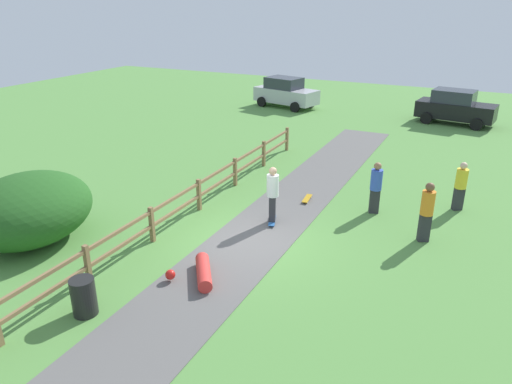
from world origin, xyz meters
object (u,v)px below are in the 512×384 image
Objects in this scene: bystander_blue at (376,185)px; skateboard_loose at (307,198)px; trash_bin at (84,297)px; skater_fallen at (201,272)px; bystander_yellow at (461,184)px; parked_car_black at (455,107)px; parked_car_silver at (286,92)px; skater_riding at (273,192)px; bush_large at (29,209)px; bystander_orange at (427,209)px.

skateboard_loose is at bearing -179.42° from bystander_blue.
skateboard_loose is (2.23, 8.45, -0.36)m from trash_bin.
skater_fallen is 9.39m from bystander_yellow.
bystander_blue is at bearing -94.74° from parked_car_black.
bystander_blue is at bearing -57.20° from parked_car_silver.
skater_riding is at bearing -144.34° from bystander_yellow.
bush_large reaches higher than parked_car_silver.
skater_riding reaches higher than skater_fallen.
bystander_yellow is 17.46m from parked_car_silver.
bystander_orange is 0.41× the size of parked_car_silver.
bush_large is at bearing -144.47° from skater_riding.
skateboard_loose is at bearing 75.22° from trash_bin.
bystander_yellow is (5.51, 7.57, 0.73)m from skater_fallen.
bystander_orange reaches higher than bystander_blue.
trash_bin is at bearing -78.43° from parked_car_silver.
skater_fallen is at bearing -135.69° from bystander_orange.
skater_fallen is at bearing 56.57° from trash_bin.
skater_fallen is 0.78× the size of bystander_blue.
skater_riding is at bearing 85.74° from skater_fallen.
parked_car_black is (3.92, 16.64, -0.11)m from skater_riding.
skateboard_loose is 0.48× the size of bystander_yellow.
parked_car_silver is at bearing 101.57° from trash_bin.
bystander_yellow is 12.95m from parked_car_black.
parked_car_silver reaches higher than skater_fallen.
bystander_yellow is (11.10, 7.94, -0.09)m from bush_large.
parked_car_silver is at bearing 122.80° from bystander_blue.
skater_riding is at bearing -103.24° from parked_car_black.
trash_bin reaches higher than skateboard_loose.
parked_car_black is at bearing 76.14° from skateboard_loose.
bush_large is 23.02m from parked_car_black.
skateboard_loose is at bearing 45.86° from bush_large.
parked_car_black reaches higher than skater_riding.
bush_large reaches higher than bystander_orange.
bystander_yellow is at bearing -84.19° from parked_car_black.
skateboard_loose is (6.23, 6.42, -0.93)m from bush_large.
trash_bin is 12.25m from bystander_yellow.
parked_car_black is at bearing -0.03° from parked_car_silver.
bystander_orange is 0.42× the size of parked_car_black.
skater_fallen is 21.41m from parked_car_silver.
skater_fallen is (1.59, 2.40, -0.25)m from trash_bin.
skater_riding is 2.46m from skateboard_loose.
bystander_blue is (-2.50, -1.50, 0.05)m from bystander_yellow.
bystander_orange is at bearing 47.98° from trash_bin.
skater_riding is at bearing 35.53° from bush_large.
trash_bin is 0.20× the size of parked_car_silver.
parked_car_black is at bearing 64.83° from bush_large.
parked_car_black is (1.19, 14.38, -0.02)m from bystander_blue.
skater_riding is (1.87, 6.22, 0.62)m from trash_bin.
bystander_blue is at bearing 61.55° from trash_bin.
bystander_yellow is 0.92× the size of bystander_orange.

